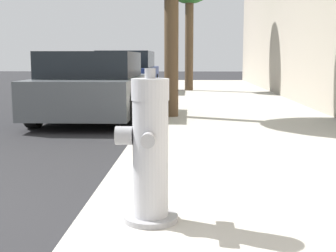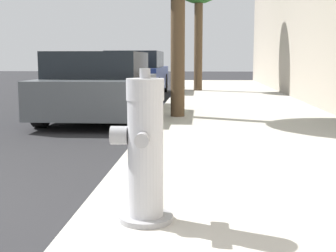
{
  "view_description": "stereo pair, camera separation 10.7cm",
  "coord_description": "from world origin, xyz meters",
  "views": [
    {
      "loc": [
        2.86,
        -2.59,
        1.16
      ],
      "look_at": [
        2.67,
        1.49,
        0.57
      ],
      "focal_mm": 50.0,
      "sensor_mm": 36.0,
      "label": 1
    },
    {
      "loc": [
        2.96,
        -2.58,
        1.16
      ],
      "look_at": [
        2.67,
        1.49,
        0.57
      ],
      "focal_mm": 50.0,
      "sensor_mm": 36.0,
      "label": 2
    }
  ],
  "objects": [
    {
      "name": "fire_hydrant",
      "position": [
        2.61,
        0.29,
        0.58
      ],
      "size": [
        0.39,
        0.4,
        0.97
      ],
      "color": "#97979C",
      "rests_on": "sidewalk_slab"
    },
    {
      "name": "parked_car_mid",
      "position": [
        0.9,
        12.33,
        0.67
      ],
      "size": [
        1.73,
        4.57,
        1.39
      ],
      "color": "navy",
      "rests_on": "ground_plane"
    },
    {
      "name": "parked_car_near",
      "position": [
        1.04,
        6.32,
        0.63
      ],
      "size": [
        1.8,
        3.9,
        1.28
      ],
      "color": "#4C5156",
      "rests_on": "ground_plane"
    }
  ]
}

